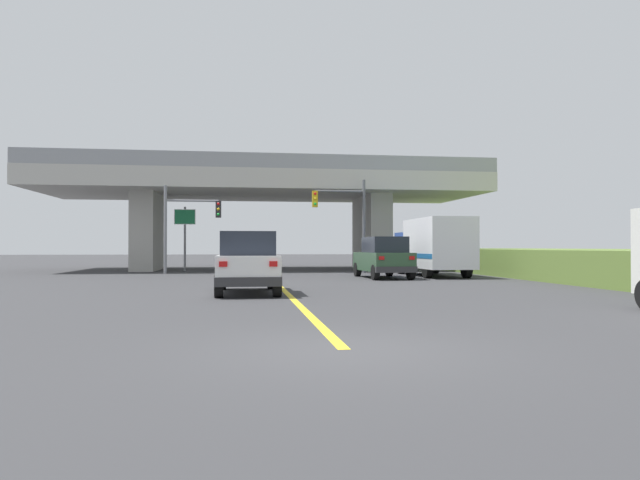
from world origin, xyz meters
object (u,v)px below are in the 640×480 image
highway_sign (185,225)px  traffic_signal_farside (186,219)px  sedan_oncoming (244,253)px  suv_crossing (383,257)px  suv_lead (248,263)px  box_truck (434,246)px  traffic_signal_nearside (346,214)px

highway_sign → traffic_signal_farside: bearing=-84.1°
sedan_oncoming → suv_crossing: bearing=-73.5°
suv_lead → traffic_signal_farside: (-3.34, 14.65, 2.11)m
box_truck → traffic_signal_farside: 14.04m
traffic_signal_nearside → traffic_signal_farside: 9.35m
suv_lead → box_truck: box_truck is taller
sedan_oncoming → highway_sign: size_ratio=1.12×
suv_lead → suv_crossing: size_ratio=0.97×
suv_lead → sedan_oncoming: (0.09, 30.82, 0.00)m
traffic_signal_nearside → highway_sign: traffic_signal_nearside is taller
sedan_oncoming → traffic_signal_nearside: 17.49m
suv_crossing → sedan_oncoming: same height
box_truck → traffic_signal_farside: traffic_signal_farside is taller
traffic_signal_farside → highway_sign: 3.73m
sedan_oncoming → traffic_signal_nearside: traffic_signal_nearside is taller
suv_lead → suv_crossing: same height
highway_sign → suv_lead: bearing=-78.5°
traffic_signal_farside → highway_sign: size_ratio=1.24×
highway_sign → box_truck: bearing=-31.8°
traffic_signal_farside → sedan_oncoming: bearing=78.0°
box_truck → suv_lead: bearing=-134.6°
traffic_signal_nearside → traffic_signal_farside: size_ratio=1.10×
sedan_oncoming → highway_sign: bearing=-107.0°
box_truck → traffic_signal_farside: (-13.14, 4.70, 1.55)m
suv_crossing → traffic_signal_farside: 12.00m
highway_sign → sedan_oncoming: bearing=73.0°
traffic_signal_nearside → sedan_oncoming: bearing=110.0°
traffic_signal_nearside → box_truck: bearing=-50.4°
suv_crossing → sedan_oncoming: size_ratio=1.03×
suv_crossing → highway_sign: size_ratio=1.15×
box_truck → traffic_signal_farside: size_ratio=1.37×
suv_crossing → highway_sign: 14.52m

